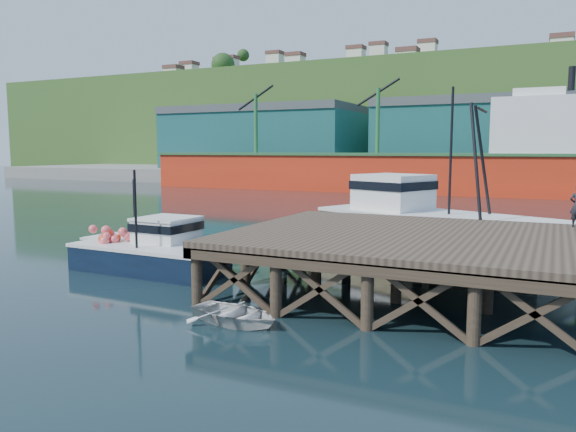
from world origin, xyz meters
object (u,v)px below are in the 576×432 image
Objects in this scene: boat_navy at (153,251)px; dinghy at (235,314)px; boat_black at (148,242)px; trawler at (431,222)px.

dinghy is (6.76, -4.70, -0.55)m from boat_navy.
dinghy is (9.05, -7.11, -0.38)m from boat_black.
boat_navy is 1.14× the size of boat_black.
boat_navy is 8.25m from dinghy.
trawler is (11.98, 6.07, 0.95)m from boat_black.
boat_black is at bearing 135.30° from boat_navy.
dinghy is at bearing -79.73° from trawler.
boat_navy is 3.33m from boat_black.
boat_black is 11.52m from dinghy.
trawler reaches higher than boat_navy.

